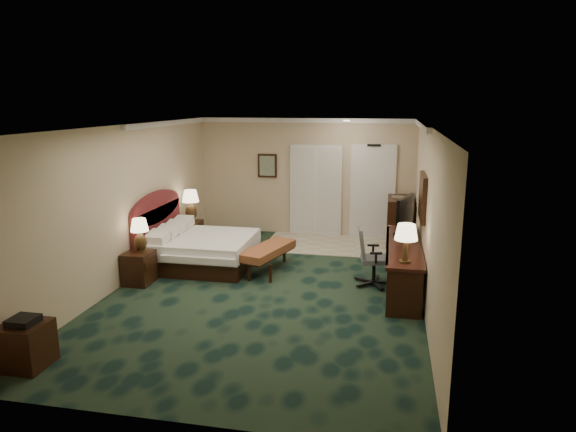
% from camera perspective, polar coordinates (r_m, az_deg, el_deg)
% --- Properties ---
extents(floor, '(5.00, 7.50, 0.00)m').
position_cam_1_polar(floor, '(8.72, -2.15, -8.06)').
color(floor, black).
rests_on(floor, ground).
extents(ceiling, '(5.00, 7.50, 0.00)m').
position_cam_1_polar(ceiling, '(8.16, -2.30, 9.95)').
color(ceiling, white).
rests_on(ceiling, wall_back).
extents(wall_back, '(5.00, 0.00, 2.70)m').
position_cam_1_polar(wall_back, '(11.96, 1.96, 4.34)').
color(wall_back, '#B5AA8E').
rests_on(wall_back, ground).
extents(wall_front, '(5.00, 0.00, 2.70)m').
position_cam_1_polar(wall_front, '(4.91, -12.53, -8.40)').
color(wall_front, '#B5AA8E').
rests_on(wall_front, ground).
extents(wall_left, '(0.00, 7.50, 2.70)m').
position_cam_1_polar(wall_left, '(9.23, -17.50, 1.25)').
color(wall_left, '#B5AA8E').
rests_on(wall_left, ground).
extents(wall_right, '(0.00, 7.50, 2.70)m').
position_cam_1_polar(wall_right, '(8.14, 15.17, -0.10)').
color(wall_right, '#B5AA8E').
rests_on(wall_right, ground).
extents(crown_molding, '(5.00, 7.50, 0.10)m').
position_cam_1_polar(crown_molding, '(8.16, -2.30, 9.60)').
color(crown_molding, silver).
rests_on(crown_molding, wall_back).
extents(tile_patch, '(3.20, 1.70, 0.01)m').
position_cam_1_polar(tile_patch, '(11.30, 5.72, -3.19)').
color(tile_patch, beige).
rests_on(tile_patch, ground).
extents(headboard, '(0.12, 2.00, 1.40)m').
position_cam_1_polar(headboard, '(10.21, -14.30, -1.23)').
color(headboard, '#4E1410').
rests_on(headboard, ground).
extents(entry_door, '(1.02, 0.06, 2.18)m').
position_cam_1_polar(entry_door, '(11.83, 9.36, 2.61)').
color(entry_door, silver).
rests_on(entry_door, ground).
extents(closet_doors, '(1.20, 0.06, 2.10)m').
position_cam_1_polar(closet_doors, '(11.93, 3.10, 2.85)').
color(closet_doors, beige).
rests_on(closet_doors, ground).
extents(wall_art, '(0.45, 0.06, 0.55)m').
position_cam_1_polar(wall_art, '(12.06, -2.31, 5.61)').
color(wall_art, slate).
rests_on(wall_art, wall_back).
extents(wall_mirror, '(0.05, 0.95, 0.75)m').
position_cam_1_polar(wall_mirror, '(8.68, 14.73, 2.07)').
color(wall_mirror, white).
rests_on(wall_mirror, wall_right).
extents(bed, '(1.81, 1.68, 0.58)m').
position_cam_1_polar(bed, '(9.93, -9.28, -3.85)').
color(bed, white).
rests_on(bed, ground).
extents(nightstand_near, '(0.45, 0.51, 0.56)m').
position_cam_1_polar(nightstand_near, '(9.24, -16.23, -5.54)').
color(nightstand_near, black).
rests_on(nightstand_near, ground).
extents(nightstand_far, '(0.45, 0.51, 0.56)m').
position_cam_1_polar(nightstand_far, '(11.27, -10.82, -1.96)').
color(nightstand_far, black).
rests_on(nightstand_far, ground).
extents(lamp_near, '(0.37, 0.37, 0.58)m').
position_cam_1_polar(lamp_near, '(9.11, -16.13, -2.06)').
color(lamp_near, '#311F0D').
rests_on(lamp_near, nightstand_near).
extents(lamp_far, '(0.45, 0.45, 0.68)m').
position_cam_1_polar(lamp_far, '(11.15, -10.75, 1.14)').
color(lamp_far, '#311F0D').
rests_on(lamp_far, nightstand_far).
extents(bed_bench, '(0.85, 1.46, 0.47)m').
position_cam_1_polar(bed_bench, '(9.52, -2.27, -4.77)').
color(bed_bench, brown).
rests_on(bed_bench, ground).
extents(side_table, '(0.50, 0.50, 0.54)m').
position_cam_1_polar(side_table, '(6.97, -27.08, -12.65)').
color(side_table, black).
rests_on(side_table, ground).
extents(desk, '(0.57, 2.65, 0.76)m').
position_cam_1_polar(desk, '(8.85, 12.62, -5.43)').
color(desk, black).
rests_on(desk, ground).
extents(tv, '(0.34, 0.85, 0.68)m').
position_cam_1_polar(tv, '(9.30, 12.88, 0.06)').
color(tv, black).
rests_on(tv, desk).
extents(desk_lamp, '(0.35, 0.35, 0.59)m').
position_cam_1_polar(desk_lamp, '(7.69, 12.95, -2.96)').
color(desk_lamp, '#311F0D').
rests_on(desk_lamp, desk).
extents(desk_chair, '(0.65, 0.62, 1.00)m').
position_cam_1_polar(desk_chair, '(8.85, 9.57, -4.50)').
color(desk_chair, '#5A5A5A').
rests_on(desk_chair, ground).
extents(minibar, '(0.55, 0.98, 1.04)m').
position_cam_1_polar(minibar, '(11.42, 12.31, -0.59)').
color(minibar, black).
rests_on(minibar, ground).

